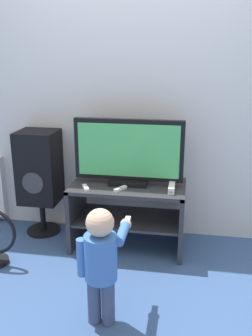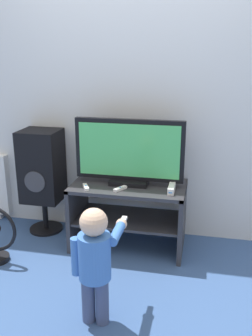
# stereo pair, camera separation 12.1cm
# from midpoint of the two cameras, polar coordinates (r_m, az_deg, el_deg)

# --- Properties ---
(ground_plane) EXTENTS (16.00, 16.00, 0.00)m
(ground_plane) POSITION_cam_midpoint_polar(r_m,az_deg,el_deg) (3.18, -1.61, -13.85)
(ground_plane) COLOR #38568C
(wall_back) EXTENTS (10.00, 0.06, 2.60)m
(wall_back) POSITION_cam_midpoint_polar(r_m,az_deg,el_deg) (3.32, 0.25, 11.42)
(wall_back) COLOR silver
(wall_back) RESTS_ON ground_plane
(tv_stand) EXTENTS (0.96, 0.52, 0.57)m
(tv_stand) POSITION_cam_midpoint_polar(r_m,az_deg,el_deg) (3.23, -0.77, -5.93)
(tv_stand) COLOR #2D2D33
(tv_stand) RESTS_ON ground_plane
(television) EXTENTS (0.91, 0.20, 0.55)m
(television) POSITION_cam_midpoint_polar(r_m,az_deg,el_deg) (3.10, -0.72, 2.32)
(television) COLOR black
(television) RESTS_ON tv_stand
(game_console) EXTENTS (0.05, 0.19, 0.05)m
(game_console) POSITION_cam_midpoint_polar(r_m,az_deg,el_deg) (3.03, 5.84, -3.02)
(game_console) COLOR white
(game_console) RESTS_ON tv_stand
(remote_primary) EXTENTS (0.09, 0.13, 0.03)m
(remote_primary) POSITION_cam_midpoint_polar(r_m,az_deg,el_deg) (3.08, -7.29, -3.00)
(remote_primary) COLOR white
(remote_primary) RESTS_ON tv_stand
(remote_secondary) EXTENTS (0.10, 0.13, 0.03)m
(remote_secondary) POSITION_cam_midpoint_polar(r_m,az_deg,el_deg) (3.03, -2.01, -3.19)
(remote_secondary) COLOR white
(remote_secondary) RESTS_ON tv_stand
(child) EXTENTS (0.30, 0.45, 0.78)m
(child) POSITION_cam_midpoint_polar(r_m,az_deg,el_deg) (2.33, -5.38, -13.44)
(child) COLOR #3F4C72
(child) RESTS_ON ground_plane
(speaker_tower) EXTENTS (0.35, 0.33, 0.97)m
(speaker_tower) POSITION_cam_midpoint_polar(r_m,az_deg,el_deg) (3.49, -14.03, -0.16)
(speaker_tower) COLOR black
(speaker_tower) RESTS_ON ground_plane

